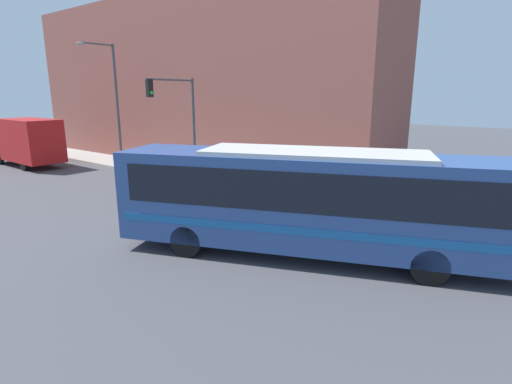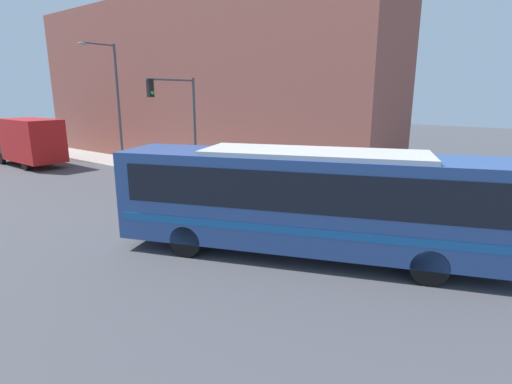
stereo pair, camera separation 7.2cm
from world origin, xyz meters
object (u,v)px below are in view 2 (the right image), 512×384
traffic_light_pole (180,112)px  parking_meter (228,168)px  street_lamp (114,96)px  delivery_truck (28,141)px  pedestrian_near_corner (247,168)px  fire_hydrant (317,193)px  city_bus (312,197)px

traffic_light_pole → parking_meter: size_ratio=4.20×
street_lamp → parking_meter: bearing=-89.7°
delivery_truck → parking_meter: bearing=-77.3°
pedestrian_near_corner → fire_hydrant: bearing=-97.7°
parking_meter → pedestrian_near_corner: bearing=-51.3°
delivery_truck → pedestrian_near_corner: delivery_truck is taller
delivery_truck → street_lamp: size_ratio=0.85×
parking_meter → pedestrian_near_corner: 1.04m
delivery_truck → street_lamp: (3.56, -5.66, 3.14)m
traffic_light_pole → pedestrian_near_corner: (1.56, -3.53, -3.02)m
street_lamp → pedestrian_near_corner: (0.71, -11.16, -3.85)m
city_bus → pedestrian_near_corner: 9.96m
traffic_light_pole → street_lamp: bearing=83.6°
city_bus → street_lamp: 19.89m
city_bus → delivery_truck: 24.61m
street_lamp → traffic_light_pole: bearing=-96.4°
city_bus → pedestrian_near_corner: city_bus is taller
pedestrian_near_corner → traffic_light_pole: bearing=113.9°
fire_hydrant → traffic_light_pole: traffic_light_pole is taller
city_bus → fire_hydrant: city_bus is taller
traffic_light_pole → parking_meter: 4.16m
delivery_truck → fire_hydrant: bearing=-80.5°
delivery_truck → parking_meter: 16.43m
city_bus → street_lamp: size_ratio=1.52×
traffic_light_pole → fire_hydrant: bearing=-83.7°
city_bus → delivery_truck: city_bus is taller
delivery_truck → traffic_light_pole: traffic_light_pole is taller
delivery_truck → traffic_light_pole: 13.76m
fire_hydrant → street_lamp: street_lamp is taller
city_bus → fire_hydrant: (5.59, 2.92, -1.44)m
parking_meter → street_lamp: 11.04m
city_bus → delivery_truck: bearing=63.2°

